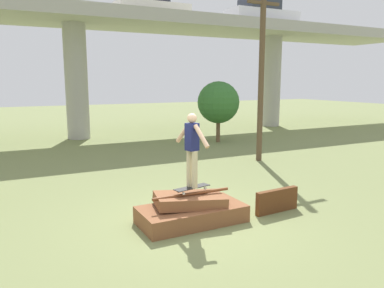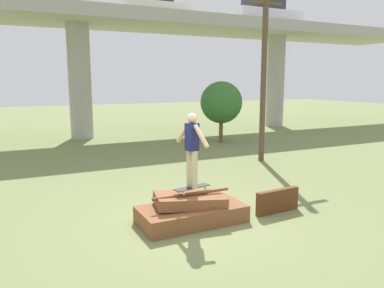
{
  "view_description": "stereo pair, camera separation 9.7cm",
  "coord_description": "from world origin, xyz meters",
  "views": [
    {
      "loc": [
        -3.28,
        -6.56,
        2.88
      ],
      "look_at": [
        0.05,
        0.08,
        1.62
      ],
      "focal_mm": 35.0,
      "sensor_mm": 36.0,
      "label": 1
    },
    {
      "loc": [
        -3.19,
        -6.6,
        2.88
      ],
      "look_at": [
        0.05,
        0.08,
        1.62
      ],
      "focal_mm": 35.0,
      "sensor_mm": 36.0,
      "label": 2
    }
  ],
  "objects": [
    {
      "name": "car_on_overpass_mid",
      "position": [
        10.94,
        12.5,
        6.82
      ],
      "size": [
        4.45,
        1.7,
        1.4
      ],
      "color": "silver",
      "rests_on": "highway_overpass"
    },
    {
      "name": "scrap_pile",
      "position": [
        -0.0,
        0.01,
        0.24
      ],
      "size": [
        2.17,
        1.12,
        0.64
      ],
      "color": "brown",
      "rests_on": "ground_plane"
    },
    {
      "name": "car_on_overpass_left",
      "position": [
        4.21,
        13.36,
        6.86
      ],
      "size": [
        3.98,
        1.74,
        1.51
      ],
      "color": "silver",
      "rests_on": "highway_overpass"
    },
    {
      "name": "skateboard",
      "position": [
        0.05,
        0.08,
        0.71
      ],
      "size": [
        0.84,
        0.37,
        0.09
      ],
      "color": "black",
      "rests_on": "scrap_pile"
    },
    {
      "name": "ground_plane",
      "position": [
        0.0,
        0.0,
        0.0
      ],
      "size": [
        80.0,
        80.0,
        0.0
      ],
      "primitive_type": "plane",
      "color": "olive"
    },
    {
      "name": "utility_pole",
      "position": [
        4.93,
        4.35,
        3.19
      ],
      "size": [
        1.3,
        0.2,
        6.13
      ],
      "color": "brown",
      "rests_on": "ground_plane"
    },
    {
      "name": "scrap_plank_loose",
      "position": [
        1.97,
        -0.29,
        0.26
      ],
      "size": [
        1.13,
        0.2,
        0.52
      ],
      "color": "#5B3319",
      "rests_on": "ground_plane"
    },
    {
      "name": "tree_behind_left",
      "position": [
        5.73,
        8.65,
        1.88
      ],
      "size": [
        1.97,
        1.97,
        2.87
      ],
      "color": "brown",
      "rests_on": "ground_plane"
    },
    {
      "name": "skater",
      "position": [
        0.05,
        0.08,
        1.59
      ],
      "size": [
        0.3,
        1.02,
        1.52
      ],
      "color": "#C6B78E",
      "rests_on": "skateboard"
    },
    {
      "name": "highway_overpass",
      "position": [
        0.0,
        12.76,
        5.5
      ],
      "size": [
        44.0,
        4.66,
        6.25
      ],
      "color": "#A8A59E",
      "rests_on": "ground_plane"
    }
  ]
}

